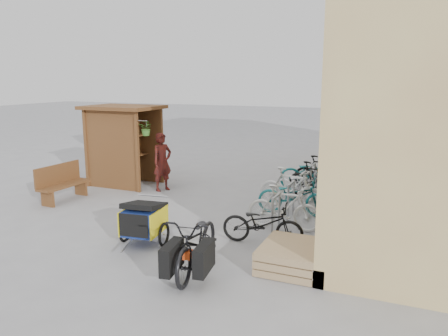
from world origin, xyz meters
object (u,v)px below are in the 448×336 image
at_px(child_trailer, 144,219).
at_px(bike_2, 294,196).
at_px(shopping_carts, 353,158).
at_px(bike_0, 263,224).
at_px(person_kiosk, 162,162).
at_px(bike_5, 315,181).
at_px(bike_4, 302,185).
at_px(bike_6, 312,173).
at_px(bike_7, 322,172).
at_px(bench, 62,182).
at_px(pallet_stack, 291,256).
at_px(bike_3, 291,189).
at_px(cargo_bike, 197,243).
at_px(kiosk, 121,134).
at_px(bike_1, 284,208).

relative_size(child_trailer, bike_2, 0.90).
relative_size(shopping_carts, bike_0, 1.31).
height_order(person_kiosk, bike_5, person_kiosk).
relative_size(person_kiosk, bike_4, 1.08).
distance_m(person_kiosk, bike_2, 4.15).
relative_size(bike_6, bike_7, 1.13).
bearing_deg(bench, bike_0, -6.56).
xyz_separation_m(pallet_stack, shopping_carts, (-0.00, 8.12, 0.34)).
bearing_deg(child_trailer, bike_2, 45.21).
relative_size(bike_0, bike_6, 0.87).
height_order(person_kiosk, bike_3, person_kiosk).
relative_size(cargo_bike, bike_6, 1.09).
xyz_separation_m(cargo_bike, bike_6, (0.58, 6.27, -0.02)).
height_order(kiosk, bike_0, kiosk).
height_order(child_trailer, bike_4, child_trailer).
height_order(kiosk, bike_7, kiosk).
distance_m(pallet_stack, bike_7, 5.75).
bearing_deg(bike_7, bench, 111.71).
bearing_deg(pallet_stack, shopping_carts, 90.00).
bearing_deg(shopping_carts, bench, -136.30).
xyz_separation_m(pallet_stack, bike_4, (-0.84, 4.31, 0.20)).
bearing_deg(bike_5, kiosk, 114.49).
bearing_deg(bike_7, bike_6, 120.60).
bearing_deg(kiosk, bike_3, -6.19).
bearing_deg(bench, bike_7, 35.18).
bearing_deg(bike_2, shopping_carts, -12.40).
distance_m(kiosk, bike_2, 5.75).
distance_m(pallet_stack, bike_0, 1.18).
relative_size(cargo_bike, bike_5, 1.22).
bearing_deg(bike_4, bike_5, -40.83).
bearing_deg(pallet_stack, bike_6, 98.54).
height_order(pallet_stack, bike_3, bike_3).
bearing_deg(bike_6, shopping_carts, -30.26).
distance_m(bench, bike_3, 6.00).
distance_m(bike_2, bike_7, 2.79).
distance_m(bench, bike_4, 6.38).
distance_m(bike_4, bike_5, 0.40).
bearing_deg(bike_7, bike_2, 165.73).
height_order(shopping_carts, bike_3, bike_3).
bearing_deg(bike_0, cargo_bike, 154.25).
height_order(kiosk, bike_4, kiosk).
bearing_deg(bike_6, bike_3, 165.65).
bearing_deg(pallet_stack, person_kiosk, 142.16).
xyz_separation_m(pallet_stack, bike_2, (-0.72, 2.93, 0.24)).
height_order(shopping_carts, child_trailer, shopping_carts).
bearing_deg(kiosk, bench, -100.68).
height_order(bike_1, bike_2, bike_1).
bearing_deg(bike_0, bike_1, -14.58).
xyz_separation_m(child_trailer, bike_2, (2.24, 2.95, -0.04)).
xyz_separation_m(shopping_carts, bike_5, (-0.55, -3.56, -0.06)).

